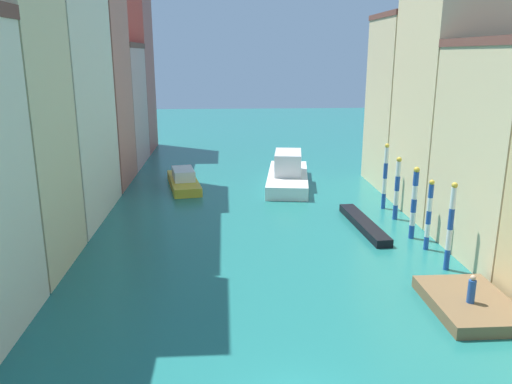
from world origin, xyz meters
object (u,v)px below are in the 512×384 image
at_px(mooring_pole_0, 450,226).
at_px(motorboat_0, 184,180).
at_px(mooring_pole_3, 397,188).
at_px(gondola_black, 364,224).
at_px(person_on_dock, 472,290).
at_px(mooring_pole_1, 429,214).
at_px(mooring_pole_4, 385,176).
at_px(vaporetto_white, 288,174).
at_px(mooring_pole_2, 414,202).
at_px(waterfront_dock, 470,304).

relative_size(mooring_pole_0, motorboat_0, 0.63).
bearing_deg(mooring_pole_3, motorboat_0, 147.30).
xyz_separation_m(gondola_black, motorboat_0, (-13.62, 12.34, 0.36)).
height_order(person_on_dock, motorboat_0, person_on_dock).
relative_size(mooring_pole_1, mooring_pole_4, 0.86).
xyz_separation_m(mooring_pole_3, vaporetto_white, (-6.75, 10.69, -1.35)).
bearing_deg(motorboat_0, gondola_black, -42.18).
bearing_deg(gondola_black, mooring_pole_2, -41.26).
bearing_deg(mooring_pole_4, mooring_pole_1, -89.92).
distance_m(mooring_pole_1, gondola_black, 5.58).
bearing_deg(waterfront_dock, motorboat_0, 122.33).
relative_size(gondola_black, motorboat_0, 1.00).
distance_m(mooring_pole_3, mooring_pole_4, 2.74).
relative_size(vaporetto_white, gondola_black, 1.39).
height_order(mooring_pole_3, motorboat_0, mooring_pole_3).
bearing_deg(mooring_pole_3, mooring_pole_4, 91.10).
height_order(person_on_dock, gondola_black, person_on_dock).
xyz_separation_m(vaporetto_white, gondola_black, (3.89, -12.45, -0.80)).
bearing_deg(person_on_dock, gondola_black, 97.55).
bearing_deg(mooring_pole_2, mooring_pole_1, -84.56).
distance_m(person_on_dock, mooring_pole_4, 17.18).
bearing_deg(vaporetto_white, mooring_pole_3, -57.74).
height_order(mooring_pole_1, mooring_pole_3, mooring_pole_3).
distance_m(mooring_pole_3, vaporetto_white, 12.71).
relative_size(mooring_pole_1, mooring_pole_2, 0.93).
distance_m(waterfront_dock, vaporetto_white, 25.29).
xyz_separation_m(mooring_pole_0, mooring_pole_3, (0.09, 9.24, -0.21)).
bearing_deg(mooring_pole_2, mooring_pole_4, 88.45).
height_order(person_on_dock, mooring_pole_3, mooring_pole_3).
height_order(person_on_dock, mooring_pole_1, mooring_pole_1).
height_order(mooring_pole_3, gondola_black, mooring_pole_3).
distance_m(mooring_pole_1, mooring_pole_3, 6.12).
relative_size(mooring_pole_4, vaporetto_white, 0.46).
relative_size(waterfront_dock, vaporetto_white, 0.47).
height_order(waterfront_dock, person_on_dock, person_on_dock).
xyz_separation_m(waterfront_dock, gondola_black, (-1.89, 12.16, -0.03)).
bearing_deg(motorboat_0, mooring_pole_2, -42.03).
relative_size(mooring_pole_2, motorboat_0, 0.59).
xyz_separation_m(waterfront_dock, mooring_pole_0, (0.88, 4.68, 2.32)).
relative_size(person_on_dock, mooring_pole_2, 0.28).
bearing_deg(mooring_pole_2, person_on_dock, -95.30).
bearing_deg(gondola_black, mooring_pole_0, -69.66).
relative_size(waterfront_dock, mooring_pole_4, 1.02).
height_order(mooring_pole_0, motorboat_0, mooring_pole_0).
bearing_deg(gondola_black, mooring_pole_1, -57.12).
relative_size(mooring_pole_1, vaporetto_white, 0.40).
distance_m(vaporetto_white, motorboat_0, 9.74).
relative_size(waterfront_dock, mooring_pole_1, 1.18).
height_order(person_on_dock, mooring_pole_2, mooring_pole_2).
xyz_separation_m(mooring_pole_0, vaporetto_white, (-6.66, 19.93, -1.55)).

